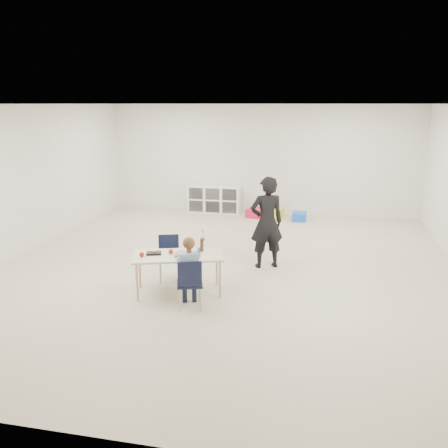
% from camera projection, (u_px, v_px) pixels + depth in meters
% --- Properties ---
extents(room, '(9.00, 9.02, 2.80)m').
position_uv_depth(room, '(225.00, 190.00, 7.98)').
color(room, beige).
rests_on(room, ground).
extents(table, '(1.47, 1.04, 0.61)m').
position_uv_depth(table, '(179.00, 273.00, 7.17)').
color(table, beige).
rests_on(table, ground).
extents(chair_near, '(0.44, 0.43, 0.73)m').
position_uv_depth(chair_near, '(190.00, 283.00, 6.64)').
color(chair_near, black).
rests_on(chair_near, ground).
extents(chair_far, '(0.44, 0.43, 0.73)m').
position_uv_depth(chair_far, '(169.00, 259.00, 7.68)').
color(chair_far, black).
rests_on(chair_far, ground).
extents(child, '(0.61, 0.61, 1.15)m').
position_uv_depth(child, '(189.00, 269.00, 6.59)').
color(child, '#B2C7F1').
rests_on(child, chair_near).
extents(lunch_tray_near, '(0.26, 0.22, 0.03)m').
position_uv_depth(lunch_tray_near, '(184.00, 253.00, 7.13)').
color(lunch_tray_near, black).
rests_on(lunch_tray_near, table).
extents(lunch_tray_far, '(0.26, 0.22, 0.03)m').
position_uv_depth(lunch_tray_far, '(154.00, 253.00, 7.11)').
color(lunch_tray_far, black).
rests_on(lunch_tray_far, table).
extents(milk_carton, '(0.09, 0.09, 0.10)m').
position_uv_depth(milk_carton, '(177.00, 254.00, 6.95)').
color(milk_carton, white).
rests_on(milk_carton, table).
extents(bread_roll, '(0.09, 0.09, 0.07)m').
position_uv_depth(bread_roll, '(197.00, 254.00, 7.03)').
color(bread_roll, tan).
rests_on(bread_roll, table).
extents(apple_near, '(0.07, 0.07, 0.07)m').
position_uv_depth(apple_near, '(171.00, 252.00, 7.12)').
color(apple_near, '#9B1E0E').
rests_on(apple_near, table).
extents(apple_far, '(0.07, 0.07, 0.07)m').
position_uv_depth(apple_far, '(142.00, 255.00, 6.98)').
color(apple_far, '#9B1E0E').
rests_on(apple_far, table).
extents(cubby_shelf, '(1.40, 0.40, 0.70)m').
position_uv_depth(cubby_shelf, '(214.00, 199.00, 12.54)').
color(cubby_shelf, white).
rests_on(cubby_shelf, ground).
extents(adult, '(0.70, 0.59, 1.61)m').
position_uv_depth(adult, '(267.00, 223.00, 8.20)').
color(adult, black).
rests_on(adult, ground).
extents(bin_red, '(0.45, 0.52, 0.22)m').
position_uv_depth(bin_red, '(255.00, 213.00, 12.07)').
color(bin_red, red).
rests_on(bin_red, ground).
extents(bin_yellow, '(0.46, 0.54, 0.24)m').
position_uv_depth(bin_yellow, '(275.00, 213.00, 11.98)').
color(bin_yellow, yellow).
rests_on(bin_yellow, ground).
extents(bin_blue, '(0.34, 0.43, 0.21)m').
position_uv_depth(bin_blue, '(299.00, 216.00, 11.69)').
color(bin_blue, blue).
rests_on(bin_blue, ground).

